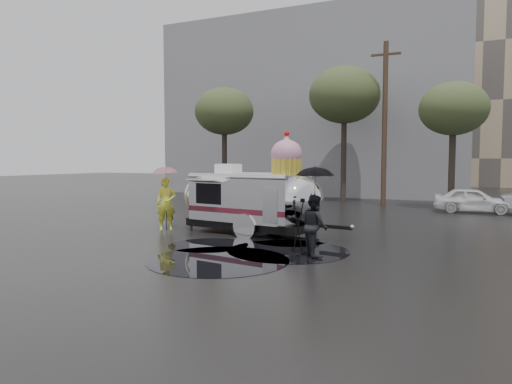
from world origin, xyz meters
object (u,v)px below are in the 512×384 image
at_px(person_right, 315,226).
at_px(tripod, 302,220).
at_px(airstream_trailer, 253,197).
at_px(person_left, 166,204).

distance_m(person_right, tripod, 0.68).
height_order(airstream_trailer, person_left, airstream_trailer).
relative_size(airstream_trailer, person_left, 3.43).
distance_m(airstream_trailer, person_right, 4.29).
relative_size(airstream_trailer, tripod, 4.41).
height_order(airstream_trailer, person_right, airstream_trailer).
relative_size(airstream_trailer, person_right, 4.00).
bearing_deg(person_right, tripod, 7.49).
bearing_deg(airstream_trailer, tripod, -33.90).
relative_size(person_right, tripod, 1.10).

